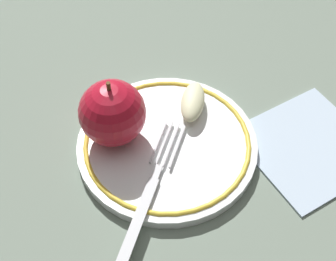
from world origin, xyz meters
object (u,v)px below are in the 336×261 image
(plate, at_px, (168,145))
(apple_red_whole, at_px, (112,113))
(fork, at_px, (150,190))
(napkin_folded, at_px, (309,145))
(apple_slice_front, at_px, (193,102))

(plate, height_order, apple_red_whole, apple_red_whole)
(apple_red_whole, bearing_deg, fork, 68.08)
(napkin_folded, bearing_deg, apple_red_whole, -52.72)
(plate, distance_m, apple_slice_front, 0.07)
(apple_red_whole, height_order, fork, apple_red_whole)
(plate, bearing_deg, fork, 22.97)
(apple_slice_front, xyz_separation_m, fork, (0.13, 0.04, -0.01))
(apple_slice_front, relative_size, fork, 0.36)
(fork, bearing_deg, plate, 1.18)
(apple_red_whole, relative_size, fork, 0.48)
(napkin_folded, bearing_deg, plate, -49.92)
(fork, height_order, napkin_folded, fork)
(plate, xyz_separation_m, apple_slice_front, (-0.06, -0.01, 0.02))
(apple_red_whole, xyz_separation_m, napkin_folded, (-0.14, 0.19, -0.05))
(plate, bearing_deg, apple_slice_front, -170.84)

